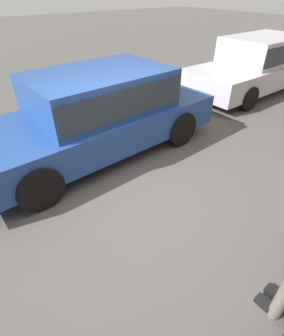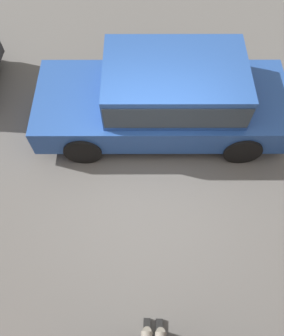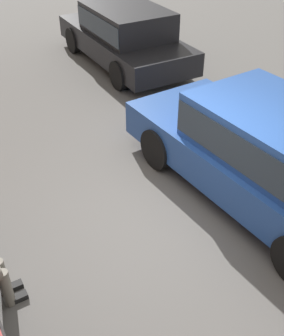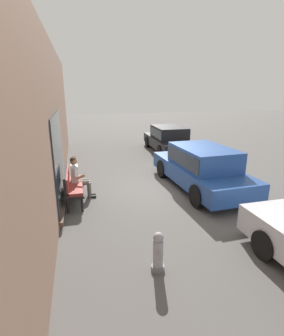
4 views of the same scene
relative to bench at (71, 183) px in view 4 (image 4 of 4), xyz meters
name	(u,v)px [view 4 (image 4 of 4)]	position (x,y,z in m)	size (l,w,h in m)	color
ground_plane	(158,189)	(0.37, -2.90, -0.60)	(60.00, 60.00, 0.00)	#565451
building_facade	(49,124)	(0.37, 0.50, 1.77)	(18.00, 0.51, 4.75)	#93705B
bench	(71,183)	(0.00, 0.00, 0.00)	(1.75, 0.55, 1.03)	black
person_on_phone	(78,176)	(0.23, -0.22, 0.13)	(0.73, 0.74, 1.36)	#6B665B
parked_car_mid	(201,166)	(0.11, -4.36, 0.22)	(4.72, 2.07, 1.50)	#23478E
parked_car_far	(168,138)	(5.79, -5.18, 0.18)	(4.31, 1.90, 1.42)	black
fire_hydrant	(158,252)	(-3.74, -1.62, -0.21)	(0.38, 0.26, 0.81)	slate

